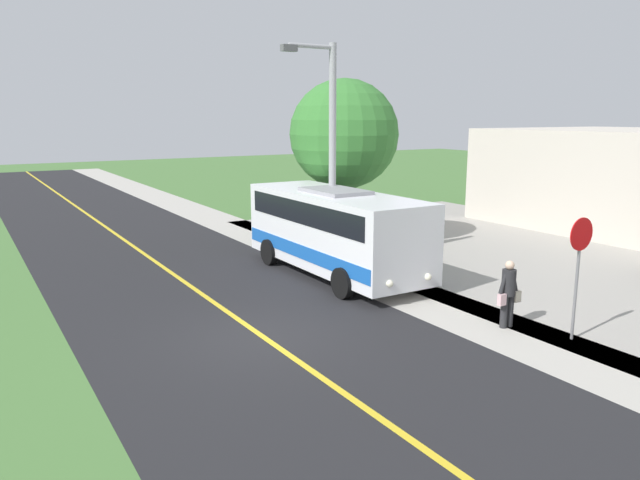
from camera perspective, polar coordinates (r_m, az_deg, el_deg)
ground_plane at (r=14.58m, az=-5.56°, el=-8.95°), size 120.00×120.00×0.00m
road_surface at (r=14.58m, az=-5.56°, el=-8.94°), size 8.00×100.00×0.01m
sidewalk at (r=17.33m, az=10.19°, el=-5.70°), size 2.40×100.00×0.01m
road_centre_line at (r=14.58m, az=-5.56°, el=-8.92°), size 0.16×100.00×0.00m
shuttle_bus_front at (r=19.54m, az=1.42°, el=1.14°), size 2.70×7.63×2.82m
pedestrian_with_bags at (r=15.50m, az=17.29°, el=-4.68°), size 0.72×0.34×1.68m
stop_sign at (r=14.93m, az=23.20°, el=-1.51°), size 0.76×0.07×2.88m
street_light_pole at (r=20.21m, az=0.86°, el=8.77°), size 1.97×0.24×7.40m
tree_curbside at (r=24.03m, az=2.29°, el=9.89°), size 4.28×4.28×6.54m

